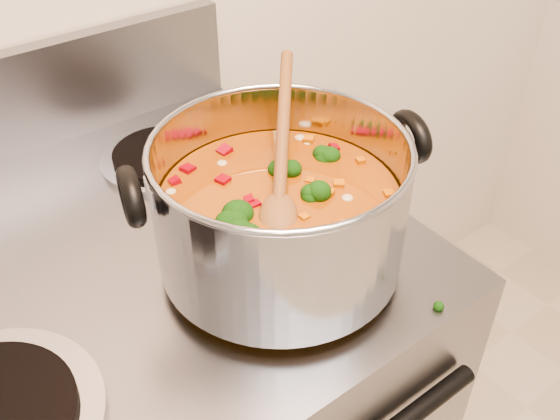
{
  "coord_description": "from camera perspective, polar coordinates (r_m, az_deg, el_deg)",
  "views": [
    {
      "loc": [
        -0.19,
        0.56,
        1.46
      ],
      "look_at": [
        0.15,
        1.01,
        1.01
      ],
      "focal_mm": 40.0,
      "sensor_mm": 36.0,
      "label": 1
    }
  ],
  "objects": [
    {
      "name": "stockpot",
      "position": [
        0.73,
        0.02,
        0.03
      ],
      "size": [
        0.36,
        0.3,
        0.18
      ],
      "rotation": [
        0.0,
        0.0,
        -0.29
      ],
      "color": "#A3A3AB",
      "rests_on": "electric_range"
    },
    {
      "name": "cooktop_crumbs",
      "position": [
        0.79,
        -2.42,
        -4.54
      ],
      "size": [
        0.01,
        0.37,
        0.01
      ],
      "color": "black",
      "rests_on": "electric_range"
    },
    {
      "name": "wooden_spoon",
      "position": [
        0.72,
        0.06,
        3.59
      ],
      "size": [
        0.2,
        0.23,
        0.12
      ],
      "rotation": [
        0.0,
        0.0,
        0.87
      ],
      "color": "brown",
      "rests_on": "stockpot"
    }
  ]
}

